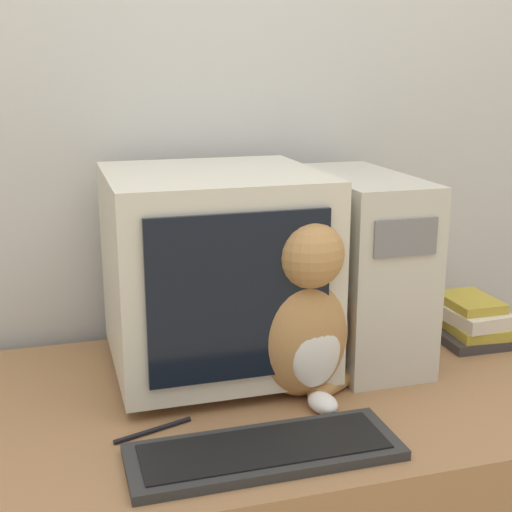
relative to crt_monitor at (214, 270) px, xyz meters
The scene contains 7 objects.
wall_back 0.43m from the crt_monitor, 80.65° to the left, with size 7.00×0.05×2.50m.
crt_monitor is the anchor object (origin of this frame).
computer_tower 0.34m from the crt_monitor, ahead, with size 0.19×0.42×0.42m.
keyboard 0.44m from the crt_monitor, 90.73° to the right, with size 0.47×0.17×0.02m.
cat 0.24m from the crt_monitor, 52.38° to the right, with size 0.29×0.22×0.37m.
book_stack 0.66m from the crt_monitor, ahead, with size 0.16×0.20×0.10m.
pen 0.38m from the crt_monitor, 125.42° to the right, with size 0.15×0.06×0.01m.
Camera 1 is at (-0.38, -0.92, 1.39)m, focal length 50.00 mm.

